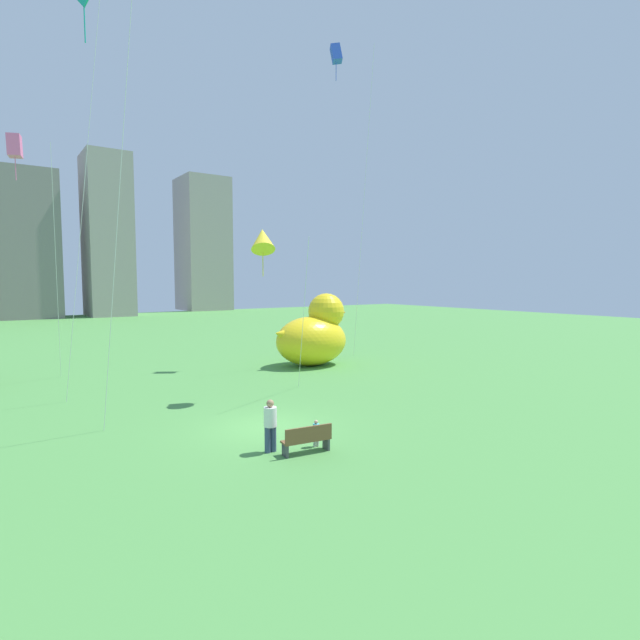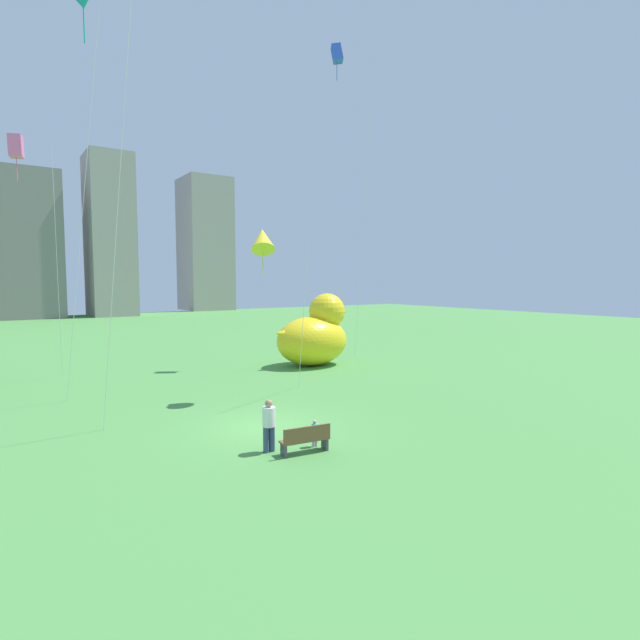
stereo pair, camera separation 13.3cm
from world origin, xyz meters
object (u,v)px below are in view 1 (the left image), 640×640
Objects in this scene: kite_pink at (15,148)px; kite_blue at (337,57)px; person_adult at (270,423)px; kite_yellow at (263,239)px; person_child at (316,432)px; giant_inflatable_duck at (314,335)px; kite_teal at (87,14)px; park_bench at (307,439)px.

kite_blue is at bearing -8.92° from kite_pink.
kite_blue is 1.63× the size of kite_pink.
person_adult is 0.21× the size of kite_yellow.
person_child is at bearing -15.20° from person_adult.
kite_pink is (-7.07, 16.48, 11.60)m from person_child.
kite_teal is (-14.34, -8.51, 11.83)m from giant_inflatable_duck.
kite_pink is at bearing 109.17° from person_adult.
giant_inflatable_duck is at bearing 55.28° from park_bench.
kite_teal is (-5.67, 4.48, 13.31)m from person_child.
giant_inflatable_duck is at bearing -163.40° from kite_blue.
park_bench is 16.35m from giant_inflatable_duck.
kite_teal is at bearing 135.72° from person_adult.
person_child is at bearing -128.63° from kite_blue.
kite_blue reaches higher than kite_yellow.
kite_blue is 19.81m from kite_pink.
kite_yellow is at bearing 63.31° from person_adult.
park_bench is at bearing -124.72° from giant_inflatable_duck.
person_child is 15.14m from kite_teal.
kite_pink is at bearing 171.08° from kite_blue.
person_adult is 20.36m from kite_pink.
kite_pink is at bearing 167.48° from giant_inflatable_duck.
kite_teal is (-4.19, 4.08, 12.86)m from person_adult.
giant_inflatable_duck reaches higher than person_child.
park_bench is 1.85× the size of person_child.
person_child is 0.07× the size of kite_pink.
kite_pink is (-6.46, 16.88, 11.61)m from park_bench.
person_adult is 1.59m from person_child.
kite_pink is (-8.99, 9.32, 4.78)m from kite_yellow.
person_child is 21.36m from kite_pink.
kite_blue is at bearing 35.85° from kite_yellow.
kite_teal is at bearing -149.32° from giant_inflatable_duck.
kite_teal is 0.73× the size of kite_blue.
kite_teal reaches higher than person_adult.
kite_pink is (-5.59, 16.08, 11.15)m from person_adult.
kite_teal reaches higher than kite_yellow.
kite_pink reaches higher than giant_inflatable_duck.
giant_inflatable_duck is at bearing 30.68° from kite_teal.
kite_blue is (10.92, 13.66, 19.41)m from person_child.
kite_teal is at bearing -151.04° from kite_blue.
kite_teal is 1.89× the size of kite_yellow.
kite_teal is 1.19× the size of kite_pink.
park_bench is 0.29× the size of giant_inflatable_duck.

